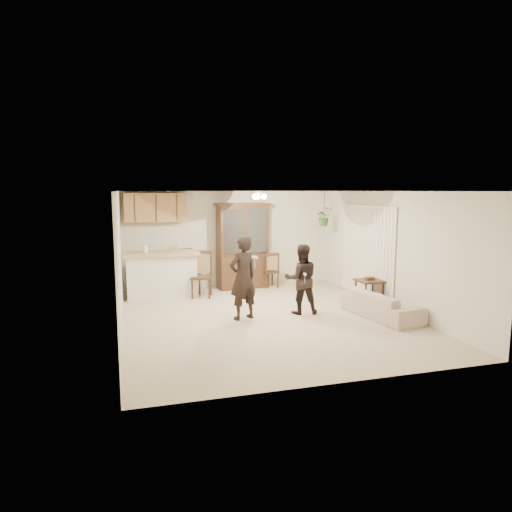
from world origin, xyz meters
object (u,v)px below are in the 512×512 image
object	(u,v)px
chair_hutch_left	(202,284)
china_hutch	(243,246)
adult	(243,274)
side_table	(369,292)
child	(301,281)
chair_bar	(188,281)
sofa	(381,299)
chair_hutch_right	(269,277)

from	to	relation	value
chair_hutch_left	china_hutch	bearing A→B (deg)	48.92
chair_hutch_left	adult	bearing A→B (deg)	-60.84
adult	side_table	distance (m)	2.98
side_table	child	bearing A→B (deg)	-174.53
side_table	chair_bar	size ratio (longest dim) A/B	0.59
child	sofa	bearing A→B (deg)	163.05
adult	child	bearing A→B (deg)	162.97
sofa	chair_bar	size ratio (longest dim) A/B	1.70
chair_bar	adult	bearing A→B (deg)	-94.58
sofa	child	bearing A→B (deg)	54.52
child	china_hutch	distance (m)	2.85
chair_bar	side_table	bearing A→B (deg)	-53.02
child	chair_bar	xyz separation A→B (m)	(-1.99, 2.42, -0.37)
chair_bar	chair_hutch_right	xyz separation A→B (m)	(2.15, 0.23, -0.05)
adult	chair_hutch_left	size ratio (longest dim) A/B	1.65
adult	chair_hutch_left	xyz separation A→B (m)	(-0.48, 2.07, -0.59)
chair_hutch_left	chair_hutch_right	bearing A→B (deg)	34.98
china_hutch	child	bearing A→B (deg)	-84.14
china_hutch	side_table	bearing A→B (deg)	-55.04
sofa	china_hutch	distance (m)	4.07
adult	china_hutch	xyz separation A→B (m)	(0.71, 2.85, 0.18)
china_hutch	side_table	distance (m)	3.50
child	chair_hutch_left	world-z (taller)	child
sofa	side_table	size ratio (longest dim) A/B	2.90
chair_bar	china_hutch	bearing A→B (deg)	-7.69
adult	chair_hutch_right	bearing A→B (deg)	-137.71
china_hutch	chair_hutch_left	bearing A→B (deg)	-152.08
chair_hutch_left	chair_hutch_right	xyz separation A→B (m)	(1.89, 0.65, -0.05)
chair_bar	child	bearing A→B (deg)	-71.77
chair_bar	chair_hutch_right	size ratio (longest dim) A/B	1.20
sofa	chair_hutch_left	xyz separation A→B (m)	(-3.16, 2.72, -0.06)
china_hutch	chair_bar	bearing A→B (deg)	-171.45
adult	china_hutch	bearing A→B (deg)	-124.49
sofa	child	world-z (taller)	child
side_table	chair_bar	xyz separation A→B (m)	(-3.65, 2.26, 0.01)
side_table	china_hutch	bearing A→B (deg)	129.98
sofa	chair_bar	world-z (taller)	chair_bar
child	chair_bar	world-z (taller)	child
china_hutch	chair_hutch_right	xyz separation A→B (m)	(0.69, -0.13, -0.83)
chair_hutch_right	side_table	bearing A→B (deg)	112.80
adult	chair_bar	world-z (taller)	adult
adult	side_table	xyz separation A→B (m)	(2.91, 0.23, -0.60)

